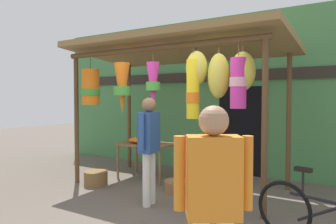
% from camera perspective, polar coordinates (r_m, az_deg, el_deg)
% --- Properties ---
extents(ground_plane, '(30.00, 30.00, 0.00)m').
position_cam_1_polar(ground_plane, '(5.41, -0.68, -16.15)').
color(ground_plane, '#60564C').
extents(shop_facade, '(9.93, 0.29, 3.62)m').
position_cam_1_polar(shop_facade, '(7.60, 10.47, 3.01)').
color(shop_facade, '#47844C').
rests_on(shop_facade, ground_plane).
extents(market_stall_canopy, '(4.31, 2.22, 2.88)m').
position_cam_1_polar(market_stall_canopy, '(6.02, 1.17, 9.15)').
color(market_stall_canopy, brown).
rests_on(market_stall_canopy, ground_plane).
extents(display_table, '(1.19, 0.77, 0.76)m').
position_cam_1_polar(display_table, '(6.91, -3.77, -6.30)').
color(display_table, brown).
rests_on(display_table, ground_plane).
extents(flower_heap_on_table, '(0.71, 0.50, 0.13)m').
position_cam_1_polar(flower_heap_on_table, '(6.88, -4.38, -5.08)').
color(flower_heap_on_table, orange).
rests_on(flower_heap_on_table, display_table).
extents(folding_chair, '(0.45, 0.45, 0.84)m').
position_cam_1_polar(folding_chair, '(4.85, 7.78, -12.16)').
color(folding_chair, '#AD1E1E').
rests_on(folding_chair, ground_plane).
extents(wicker_basket_by_table, '(0.53, 0.53, 0.21)m').
position_cam_1_polar(wicker_basket_by_table, '(6.01, 1.95, -13.20)').
color(wicker_basket_by_table, olive).
rests_on(wicker_basket_by_table, ground_plane).
extents(wicker_basket_spare, '(0.46, 0.46, 0.28)m').
position_cam_1_polar(wicker_basket_spare, '(6.61, -12.85, -11.52)').
color(wicker_basket_spare, brown).
rests_on(wicker_basket_spare, ground_plane).
extents(parked_bicycle, '(1.70, 0.58, 0.92)m').
position_cam_1_polar(parked_bicycle, '(4.23, 26.67, -16.78)').
color(parked_bicycle, black).
rests_on(parked_bicycle, ground_plane).
extents(customer_foreground, '(0.51, 0.40, 1.67)m').
position_cam_1_polar(customer_foreground, '(2.48, 8.14, -14.78)').
color(customer_foreground, silver).
rests_on(customer_foreground, ground_plane).
extents(shopper_by_bananas, '(0.28, 0.59, 1.74)m').
position_cam_1_polar(shopper_by_bananas, '(5.13, -3.43, -5.29)').
color(shopper_by_bananas, silver).
rests_on(shopper_by_bananas, ground_plane).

